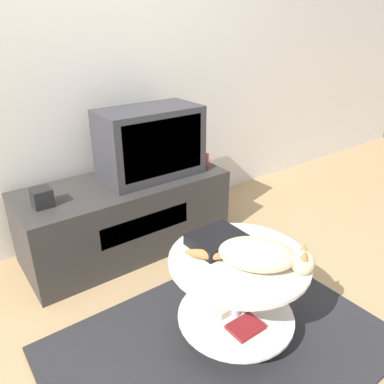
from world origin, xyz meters
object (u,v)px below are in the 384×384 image
tv (150,143)px  speaker (42,198)px  dvd_box (217,240)px  cat (260,255)px

tv → speaker: (-0.71, -0.03, -0.17)m
dvd_box → speaker: bearing=121.4°
tv → dvd_box: size_ratio=2.71×
tv → cat: bearing=-97.6°
tv → dvd_box: tv is taller
tv → speaker: bearing=-177.5°
speaker → dvd_box: (0.53, -0.86, -0.03)m
speaker → dvd_box: size_ratio=0.44×
speaker → tv: bearing=2.5°
speaker → cat: bearing=-62.9°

